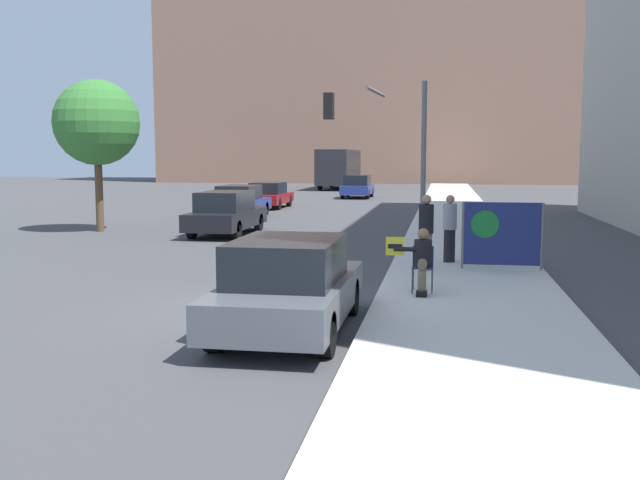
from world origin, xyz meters
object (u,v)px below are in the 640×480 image
protest_banner (501,234)px  car_on_road_nearest (226,213)px  jogger_on_sidewalk (426,232)px  pedestrian_behind (450,228)px  traffic_light_pole (384,132)px  seated_protester (422,258)px  city_bus_on_road (339,167)px  car_on_road_distant (269,195)px  parked_car_curbside (289,286)px  car_on_road_far_lane (357,187)px  street_tree_near_curb (97,123)px  car_on_road_midblock (240,201)px

protest_banner → car_on_road_nearest: 11.57m
jogger_on_sidewalk → car_on_road_nearest: 10.59m
pedestrian_behind → traffic_light_pole: bearing=-34.4°
seated_protester → traffic_light_pole: traffic_light_pole is taller
protest_banner → city_bus_on_road: size_ratio=0.18×
seated_protester → city_bus_on_road: bearing=88.6°
seated_protester → pedestrian_behind: 4.23m
car_on_road_nearest → car_on_road_distant: 13.36m
parked_car_curbside → car_on_road_far_lane: size_ratio=1.01×
car_on_road_far_lane → seated_protester: bearing=-81.1°
seated_protester → parked_car_curbside: bearing=-135.4°
protest_banner → traffic_light_pole: 7.26m
jogger_on_sidewalk → protest_banner: jogger_on_sidewalk is taller
parked_car_curbside → street_tree_near_curb: size_ratio=0.78×
car_on_road_midblock → street_tree_near_curb: 8.26m
car_on_road_distant → pedestrian_behind: bearing=-64.2°
pedestrian_behind → car_on_road_midblock: size_ratio=0.37×
car_on_road_distant → street_tree_near_curb: size_ratio=0.77×
traffic_light_pole → city_bus_on_road: bearing=100.4°
parked_car_curbside → car_on_road_nearest: bearing=111.1°
parked_car_curbside → car_on_road_midblock: size_ratio=0.95×
traffic_light_pole → car_on_road_distant: (-7.42, 14.65, -2.82)m
jogger_on_sidewalk → car_on_road_midblock: 17.21m
street_tree_near_curb → car_on_road_distant: bearing=76.2°
protest_banner → jogger_on_sidewalk: bearing=-167.7°
protest_banner → parked_car_curbside: protest_banner is taller
jogger_on_sidewalk → car_on_road_midblock: size_ratio=0.38×
traffic_light_pole → parked_car_curbside: (-0.46, -12.09, -2.78)m
jogger_on_sidewalk → pedestrian_behind: (0.55, 1.38, -0.04)m
car_on_road_nearest → city_bus_on_road: size_ratio=0.46×
parked_car_curbside → city_bus_on_road: 51.40m
car_on_road_midblock → traffic_light_pole: bearing=-49.5°
seated_protester → protest_banner: size_ratio=0.67×
seated_protester → jogger_on_sidewalk: bearing=78.3°
pedestrian_behind → protest_banner: pedestrian_behind is taller
parked_car_curbside → car_on_road_far_lane: car_on_road_far_lane is taller
seated_protester → jogger_on_sidewalk: jogger_on_sidewalk is taller
car_on_road_midblock → car_on_road_nearest: bearing=-77.7°
traffic_light_pole → city_bus_on_road: 39.54m
seated_protester → protest_banner: 3.63m
seated_protester → traffic_light_pole: bearing=87.7°
seated_protester → jogger_on_sidewalk: size_ratio=0.71×
pedestrian_behind → street_tree_near_curb: 14.60m
seated_protester → car_on_road_distant: bearing=98.9°
seated_protester → car_on_road_far_lane: size_ratio=0.29×
pedestrian_behind → car_on_road_nearest: 10.03m
car_on_road_distant → car_on_road_far_lane: (3.58, 10.34, 0.06)m
city_bus_on_road → street_tree_near_curb: street_tree_near_curb is taller
car_on_road_midblock → jogger_on_sidewalk: bearing=-59.5°
city_bus_on_road → street_tree_near_curb: size_ratio=1.81×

